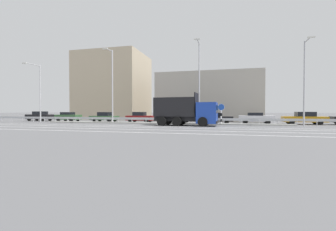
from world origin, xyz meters
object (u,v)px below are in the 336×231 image
Objects in this scene: parked_car_7 at (304,118)px; street_lamp_3 at (305,79)px; parked_car_2 at (104,117)px; parked_car_6 at (256,118)px; parked_car_5 at (216,118)px; street_lamp_2 at (199,79)px; parked_car_4 at (177,118)px; parked_car_1 at (68,117)px; dump_truck at (194,114)px; parked_car_3 at (140,117)px; parked_car_0 at (40,116)px; median_road_sign at (221,113)px; street_lamp_1 at (112,83)px; street_lamp_0 at (39,90)px.

street_lamp_3 is at bearing 164.58° from parked_car_7.
parked_car_7 reaches higher than parked_car_2.
street_lamp_3 is 7.34m from parked_car_6.
parked_car_6 reaches higher than parked_car_5.
street_lamp_2 is 6.71m from parked_car_4.
parked_car_4 is at bearing 93.03° from parked_car_1.
dump_truck is 1.47× the size of parked_car_7.
street_lamp_3 is at bearing 80.28° from parked_car_4.
parked_car_4 is (5.52, -0.14, -0.07)m from parked_car_3.
parked_car_7 is at bearing -88.48° from parked_car_0.
parked_car_6 is (-4.58, 3.61, -4.46)m from street_lamp_3.
median_road_sign is 0.26× the size of street_lamp_1.
street_lamp_1 is (11.66, 0.15, 0.62)m from street_lamp_0.
parked_car_6 is at bearing 96.68° from parked_car_5.
street_lamp_2 is 2.03× the size of parked_car_7.
street_lamp_3 is 2.13× the size of parked_car_5.
street_lamp_0 is 0.89× the size of street_lamp_3.
street_lamp_2 reaches higher than parked_car_1.
street_lamp_2 reaches higher than parked_car_5.
parked_car_3 is at bearing 13.86° from street_lamp_0.
parked_car_6 is (7.07, 3.64, -4.79)m from street_lamp_2.
parked_car_2 reaches higher than parked_car_4.
parked_car_0 is (-3.61, 3.87, -3.96)m from street_lamp_0.
parked_car_0 is at bearing -89.33° from parked_car_4.
parked_car_3 is at bearing 171.15° from street_lamp_3.
parked_car_1 reaches higher than parked_car_6.
parked_car_0 reaches higher than parked_car_6.
parked_car_0 is 28.91m from parked_car_5.
median_road_sign is 17.87m from parked_car_2.
street_lamp_2 is at bearing -30.42° from parked_car_5.
parked_car_6 is at bearing 39.12° from median_road_sign.
street_lamp_0 is 2.11× the size of parked_car_3.
dump_truck is 1.65× the size of parked_car_5.
street_lamp_2 is 2.39× the size of parked_car_2.
parked_car_0 is at bearing 91.43° from parked_car_7.
parked_car_0 is at bearing 172.45° from street_lamp_2.
median_road_sign is 0.57× the size of parked_car_0.
parked_car_2 is 16.84m from parked_car_5.
street_lamp_3 reaches higher than parked_car_6.
street_lamp_2 is at bearing 175.53° from dump_truck.
parked_car_6 is at bearing -89.96° from parked_car_2.
street_lamp_1 is at bearing -138.78° from parked_car_2.
parked_car_5 reaches higher than parked_car_4.
street_lamp_0 reaches higher than parked_car_3.
dump_truck is 9.64m from parked_car_6.
street_lamp_1 is 2.34× the size of parked_car_2.
parked_car_2 is (-14.53, 5.95, -0.61)m from dump_truck.
street_lamp_3 is 2.37× the size of parked_car_3.
street_lamp_0 is 23.33m from street_lamp_2.
street_lamp_1 is 25.03m from parked_car_7.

